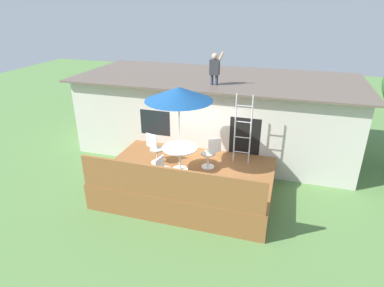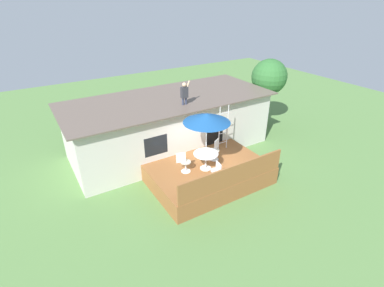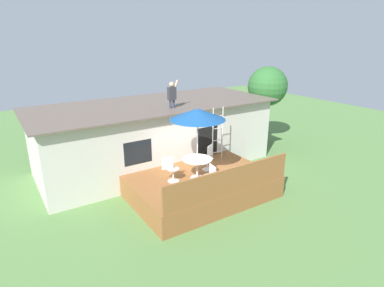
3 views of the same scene
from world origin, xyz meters
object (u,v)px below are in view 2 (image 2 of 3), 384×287
Objects in this scene: backyard_tree at (269,78)px; patio_chair_right at (215,150)px; step_ladder at (223,128)px; patio_chair_near at (217,172)px; patio_table at (206,157)px; person_figure at (185,92)px; patio_umbrella at (207,118)px; patio_chair_left at (184,162)px.

patio_chair_right is at bearing -153.62° from backyard_tree.
patio_chair_near is (-1.82, -2.05, -0.64)m from step_ladder.
patio_table is 0.95m from patio_chair_right.
person_figure is 3.01m from patio_chair_right.
patio_umbrella is 1.15× the size of step_ladder.
patio_chair_left is at bearing -163.41° from step_ladder.
patio_chair_left is (-2.57, -0.77, -0.64)m from step_ladder.
backyard_tree reaches higher than patio_chair_right.
step_ladder is 2.46m from person_figure.
patio_table is at bearing -153.24° from backyard_tree.
person_figure is at bearing 80.30° from patio_table.
patio_chair_right is 1.76m from patio_chair_near.
backyard_tree is (5.05, 2.35, 1.14)m from step_ladder.
patio_chair_right is (-0.85, -0.57, -0.64)m from step_ladder.
patio_table is at bearing -0.00° from patio_chair_right.
patio_umbrella reaches higher than patio_chair_near.
patio_chair_left is 8.43m from backyard_tree.
person_figure is at bearing -0.86° from patio_chair_near.
patio_chair_right is (0.82, 0.46, -1.89)m from patio_umbrella.
backyard_tree is (5.90, 2.93, 1.78)m from patio_chair_right.
patio_umbrella is 2.33m from step_ladder.
patio_chair_near is (0.76, -1.28, 0.00)m from patio_chair_left.
patio_chair_near is (-0.15, -1.01, -1.89)m from patio_umbrella.
patio_chair_right is at bearing -146.03° from step_ladder.
person_figure is 1.21× the size of patio_chair_left.
patio_chair_left is at bearing 163.57° from patio_table.
patio_chair_left is (-1.33, -2.20, -2.21)m from person_figure.
step_ladder is 2.81m from patio_chair_near.
step_ladder is at bearing 31.80° from patio_table.
step_ladder is 2.39× the size of patio_chair_left.
person_figure is at bearing 80.30° from patio_umbrella.
backyard_tree is at bearing 38.69° from patio_chair_left.
person_figure is 1.21× the size of patio_chair_right.
step_ladder is (1.67, 1.03, -1.25)m from patio_umbrella.
patio_chair_left is at bearing 39.06° from patio_chair_near.
patio_chair_right is at bearing -24.85° from patio_chair_near.
patio_chair_right is (0.40, -2.00, -2.21)m from person_figure.
patio_umbrella reaches higher than patio_table.
patio_chair_near is at bearing -42.99° from patio_chair_left.
patio_umbrella is 2.11m from patio_chair_right.
person_figure reaches higher than patio_chair_near.
patio_umbrella reaches higher than patio_chair_left.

